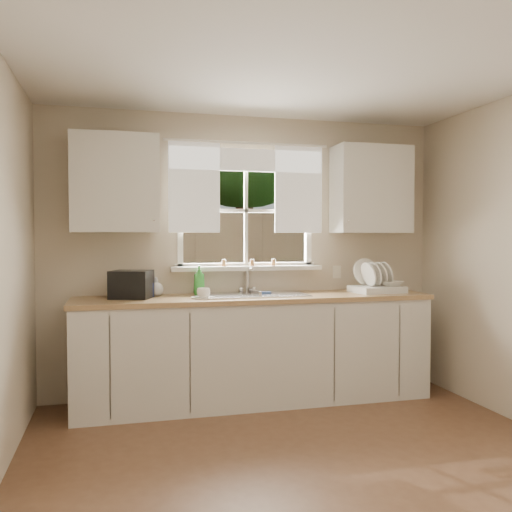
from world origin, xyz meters
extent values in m
plane|color=brown|center=(0.00, 0.00, 0.00)|extent=(4.00, 4.00, 0.00)
cube|color=beige|center=(0.00, 2.00, 0.57)|extent=(3.60, 0.02, 1.15)
cube|color=beige|center=(0.00, 2.00, 2.33)|extent=(3.60, 0.02, 0.35)
cube|color=beige|center=(-1.20, 2.00, 1.65)|extent=(1.20, 0.02, 1.00)
cube|color=beige|center=(1.20, 2.00, 1.65)|extent=(1.20, 0.02, 1.00)
cube|color=silver|center=(0.00, 0.00, 2.50)|extent=(3.60, 4.00, 0.02)
cube|color=white|center=(0.00, 2.02, 1.15)|extent=(1.30, 0.06, 0.05)
cube|color=white|center=(0.00, 2.02, 2.15)|extent=(1.30, 0.06, 0.05)
cube|color=white|center=(-0.60, 2.02, 1.65)|extent=(0.05, 0.06, 1.05)
cube|color=white|center=(0.60, 2.02, 1.65)|extent=(0.05, 0.06, 1.05)
cube|color=white|center=(0.00, 2.02, 1.65)|extent=(0.03, 0.04, 1.00)
cube|color=white|center=(0.00, 2.02, 1.65)|extent=(1.20, 0.04, 0.03)
cube|color=white|center=(0.00, 1.96, 1.13)|extent=(1.38, 0.14, 0.04)
cylinder|color=white|center=(0.00, 1.94, 2.25)|extent=(1.50, 0.02, 0.02)
cube|color=white|center=(-0.48, 1.95, 1.85)|extent=(0.45, 0.02, 0.80)
cube|color=white|center=(0.48, 1.95, 1.85)|extent=(0.45, 0.02, 0.80)
cube|color=white|center=(0.00, 1.95, 2.10)|extent=(1.40, 0.02, 0.20)
cube|color=silver|center=(0.00, 1.68, 0.43)|extent=(3.00, 0.62, 0.87)
cube|color=#A68153|center=(0.00, 1.68, 0.89)|extent=(3.04, 0.65, 0.04)
cube|color=silver|center=(-1.15, 1.82, 1.85)|extent=(0.70, 0.33, 0.80)
cube|color=silver|center=(1.15, 1.82, 1.85)|extent=(0.70, 0.33, 0.80)
cube|color=beige|center=(0.88, 1.99, 1.08)|extent=(0.08, 0.01, 0.12)
cylinder|color=brown|center=(0.04, 1.94, 1.18)|extent=(0.04, 0.04, 0.06)
cylinder|color=brown|center=(0.24, 1.94, 1.18)|extent=(0.04, 0.04, 0.06)
cylinder|color=brown|center=(-0.22, 1.94, 1.18)|extent=(0.04, 0.04, 0.06)
cube|color=#335421|center=(0.00, 7.00, -0.02)|extent=(20.00, 10.00, 0.02)
cube|color=#816347|center=(0.00, 5.00, 0.90)|extent=(8.00, 0.10, 1.80)
cube|color=#5B1513|center=(-1.20, 8.50, 1.10)|extent=(3.00, 3.00, 2.20)
cube|color=black|center=(-1.20, 8.50, 2.35)|extent=(3.20, 3.20, 0.30)
cylinder|color=#423021|center=(1.40, 8.00, 1.60)|extent=(0.36, 0.36, 3.20)
sphere|color=#214716|center=(1.40, 8.00, 4.00)|extent=(4.00, 4.00, 4.00)
sphere|color=#214716|center=(0.30, 9.50, 4.50)|extent=(3.20, 3.20, 3.20)
cube|color=#B7B7BC|center=(0.00, 1.71, 0.83)|extent=(0.84, 0.46, 0.18)
cube|color=#B7B7BC|center=(0.00, 1.71, 0.92)|extent=(0.88, 0.50, 0.01)
cube|color=#B7B7BC|center=(0.00, 1.71, 0.89)|extent=(0.02, 0.41, 0.14)
cylinder|color=silver|center=(0.00, 1.96, 1.02)|extent=(0.03, 0.03, 0.22)
cylinder|color=silver|center=(0.00, 1.88, 1.13)|extent=(0.02, 0.18, 0.02)
sphere|color=silver|center=(-0.06, 1.96, 0.94)|extent=(0.05, 0.05, 0.05)
sphere|color=silver|center=(0.06, 1.96, 0.94)|extent=(0.05, 0.05, 0.05)
cube|color=silver|center=(1.13, 1.66, 0.94)|extent=(0.47, 0.37, 0.06)
cylinder|color=white|center=(1.08, 1.78, 1.09)|extent=(0.27, 0.10, 0.25)
cylinder|color=white|center=(1.04, 1.65, 1.08)|extent=(0.09, 0.23, 0.22)
cylinder|color=white|center=(1.10, 1.66, 1.08)|extent=(0.09, 0.23, 0.22)
cylinder|color=white|center=(1.16, 1.66, 1.08)|extent=(0.09, 0.23, 0.22)
cylinder|color=white|center=(1.22, 1.67, 1.08)|extent=(0.09, 0.23, 0.22)
imported|color=white|center=(1.25, 1.62, 0.99)|extent=(0.23, 0.23, 0.05)
imported|color=#2E8D30|center=(-0.46, 1.82, 1.04)|extent=(0.11, 0.12, 0.26)
imported|color=#2D45AB|center=(-0.90, 1.80, 1.00)|extent=(0.10, 0.10, 0.18)
imported|color=#F1EEC7|center=(-0.82, 1.88, 0.99)|extent=(0.14, 0.14, 0.16)
cylinder|color=white|center=(-0.46, 1.58, 0.92)|extent=(0.19, 0.19, 0.01)
imported|color=white|center=(-0.46, 1.58, 0.95)|extent=(0.12, 0.12, 0.09)
cube|color=black|center=(-1.03, 1.74, 1.02)|extent=(0.38, 0.36, 0.23)
camera|label=1|loc=(-1.15, -2.78, 1.41)|focal=38.00mm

